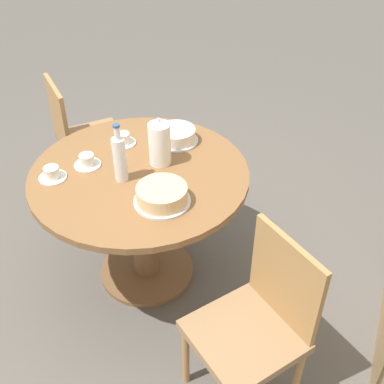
# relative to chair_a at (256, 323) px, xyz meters

# --- Properties ---
(ground_plane) EXTENTS (14.00, 14.00, 0.00)m
(ground_plane) POSITION_rel_chair_a_xyz_m (-0.46, -0.79, -0.47)
(ground_plane) COLOR #56514C
(dining_table) EXTENTS (1.13, 1.13, 0.74)m
(dining_table) POSITION_rel_chair_a_xyz_m (-0.46, -0.79, 0.08)
(dining_table) COLOR brown
(dining_table) RESTS_ON ground_plane
(chair_a) EXTENTS (0.58, 0.58, 0.88)m
(chair_a) POSITION_rel_chair_a_xyz_m (0.00, 0.00, 0.00)
(chair_a) COLOR #A87A47
(chair_a) RESTS_ON ground_plane
(chair_b) EXTENTS (0.59, 0.59, 0.88)m
(chair_b) POSITION_rel_chair_a_xyz_m (-1.00, -1.52, 0.00)
(chair_b) COLOR #A87A47
(chair_b) RESTS_ON ground_plane
(coffee_pot) EXTENTS (0.11, 0.11, 0.26)m
(coffee_pot) POSITION_rel_chair_a_xyz_m (-0.58, -0.72, 0.39)
(coffee_pot) COLOR white
(coffee_pot) RESTS_ON dining_table
(water_bottle) EXTENTS (0.07, 0.07, 0.31)m
(water_bottle) POSITION_rel_chair_a_xyz_m (-0.37, -0.83, 0.40)
(water_bottle) COLOR silver
(water_bottle) RESTS_ON dining_table
(cake_main) EXTENTS (0.27, 0.27, 0.09)m
(cake_main) POSITION_rel_chair_a_xyz_m (-0.28, -0.57, 0.31)
(cake_main) COLOR silver
(cake_main) RESTS_ON dining_table
(cake_second) EXTENTS (0.24, 0.24, 0.08)m
(cake_second) POSITION_rel_chair_a_xyz_m (-0.80, -0.73, 0.31)
(cake_second) COLOR silver
(cake_second) RESTS_ON dining_table
(cup_a) EXTENTS (0.14, 0.14, 0.06)m
(cup_a) POSITION_rel_chair_a_xyz_m (-0.66, -0.99, 0.30)
(cup_a) COLOR silver
(cup_a) RESTS_ON dining_table
(cup_b) EXTENTS (0.14, 0.14, 0.06)m
(cup_b) POSITION_rel_chair_a_xyz_m (-0.40, -1.06, 0.30)
(cup_b) COLOR silver
(cup_b) RESTS_ON dining_table
(cup_c) EXTENTS (0.14, 0.14, 0.06)m
(cup_c) POSITION_rel_chair_a_xyz_m (-0.24, -1.16, 0.30)
(cup_c) COLOR silver
(cup_c) RESTS_ON dining_table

